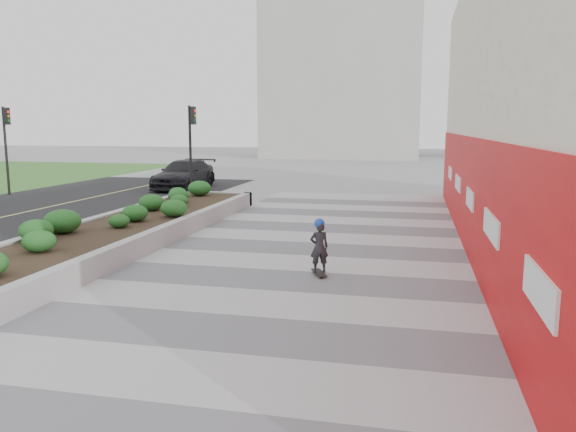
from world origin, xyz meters
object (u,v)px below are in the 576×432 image
object	(u,v)px
skateboarder	(319,247)
traffic_signal_near	(192,138)
traffic_signal_far	(6,137)
planter	(104,234)
car_dark	(184,174)

from	to	relation	value
skateboarder	traffic_signal_near	bearing A→B (deg)	99.49
traffic_signal_far	skateboarder	bearing A→B (deg)	-33.89
planter	traffic_signal_near	world-z (taller)	traffic_signal_near
planter	skateboarder	bearing A→B (deg)	-13.25
planter	car_dark	distance (m)	15.02
skateboarder	car_dark	xyz separation A→B (m)	(-9.94, 15.94, 0.09)
skateboarder	planter	bearing A→B (deg)	143.01
traffic_signal_far	skateboarder	size ratio (longest dim) A/B	3.27
car_dark	skateboarder	bearing A→B (deg)	-58.53
traffic_signal_far	skateboarder	world-z (taller)	traffic_signal_far
traffic_signal_near	traffic_signal_far	distance (m)	9.21
skateboarder	car_dark	world-z (taller)	car_dark
traffic_signal_near	car_dark	bearing A→B (deg)	117.92
skateboarder	car_dark	size ratio (longest dim) A/B	0.25
traffic_signal_far	traffic_signal_near	bearing A→B (deg)	3.11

